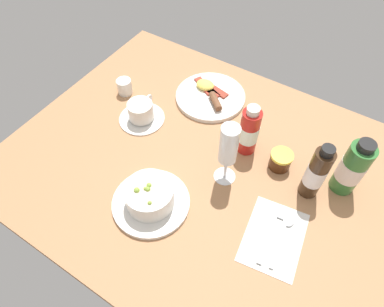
% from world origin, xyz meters
% --- Properties ---
extents(ground_plane, '(1.10, 0.84, 0.03)m').
position_xyz_m(ground_plane, '(0.00, 0.00, -0.01)').
color(ground_plane, '#A8754C').
extents(porridge_bowl, '(0.20, 0.20, 0.08)m').
position_xyz_m(porridge_bowl, '(-0.06, -0.18, 0.03)').
color(porridge_bowl, silver).
rests_on(porridge_bowl, ground_plane).
extents(cutlery_setting, '(0.16, 0.20, 0.01)m').
position_xyz_m(cutlery_setting, '(0.24, -0.09, 0.00)').
color(cutlery_setting, silver).
rests_on(cutlery_setting, ground_plane).
extents(coffee_cup, '(0.14, 0.14, 0.06)m').
position_xyz_m(coffee_cup, '(-0.26, 0.04, 0.03)').
color(coffee_cup, silver).
rests_on(coffee_cup, ground_plane).
extents(creamer_jug, '(0.05, 0.06, 0.06)m').
position_xyz_m(creamer_jug, '(-0.38, 0.11, 0.03)').
color(creamer_jug, silver).
rests_on(creamer_jug, ground_plane).
extents(wine_glass, '(0.06, 0.06, 0.19)m').
position_xyz_m(wine_glass, '(0.06, -0.01, 0.13)').
color(wine_glass, white).
rests_on(wine_glass, ground_plane).
extents(jam_jar, '(0.06, 0.06, 0.05)m').
position_xyz_m(jam_jar, '(0.17, 0.10, 0.03)').
color(jam_jar, '#43210E').
rests_on(jam_jar, ground_plane).
extents(sauce_bottle_brown, '(0.05, 0.05, 0.18)m').
position_xyz_m(sauce_bottle_brown, '(0.26, 0.07, 0.08)').
color(sauce_bottle_brown, '#382314').
rests_on(sauce_bottle_brown, ground_plane).
extents(sauce_bottle_green, '(0.06, 0.06, 0.18)m').
position_xyz_m(sauce_bottle_green, '(0.33, 0.13, 0.08)').
color(sauce_bottle_green, '#337233').
rests_on(sauce_bottle_green, ground_plane).
extents(sauce_bottle_red, '(0.05, 0.05, 0.16)m').
position_xyz_m(sauce_bottle_red, '(0.06, 0.11, 0.07)').
color(sauce_bottle_red, '#B21E19').
rests_on(sauce_bottle_red, ground_plane).
extents(breakfast_plate, '(0.22, 0.22, 0.04)m').
position_xyz_m(breakfast_plate, '(-0.13, 0.23, 0.01)').
color(breakfast_plate, silver).
rests_on(breakfast_plate, ground_plane).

